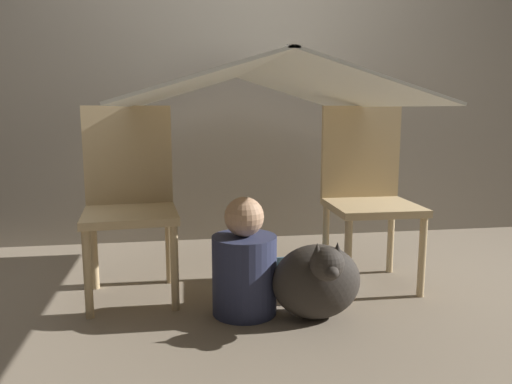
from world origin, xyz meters
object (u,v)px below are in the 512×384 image
at_px(chair_left, 130,195).
at_px(person_front, 244,266).
at_px(dog, 317,280).
at_px(chair_right, 367,189).

relative_size(chair_left, person_front, 1.74).
relative_size(person_front, dog, 1.36).
bearing_deg(chair_left, dog, -33.70).
relative_size(chair_left, chair_right, 1.00).
xyz_separation_m(chair_right, person_front, (-0.69, -0.33, -0.28)).
relative_size(chair_right, person_front, 1.74).
bearing_deg(chair_right, person_front, -153.53).
bearing_deg(person_front, dog, -21.54).
bearing_deg(person_front, chair_right, 25.69).
bearing_deg(dog, chair_left, 151.03).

